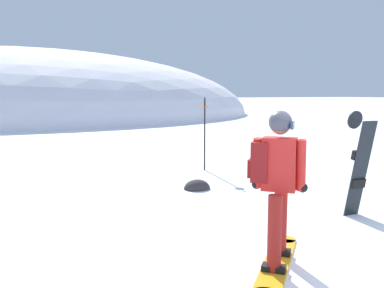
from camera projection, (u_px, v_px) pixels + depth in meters
ground_plane at (337, 267)px, 4.55m from camera, size 300.00×300.00×0.00m
ridge_peak_main at (21, 114)px, 37.25m from camera, size 41.30×37.17×11.42m
snowboarder_main at (276, 183)px, 4.52m from camera, size 1.36×1.41×1.71m
spare_snowboard at (359, 164)px, 6.29m from camera, size 0.28×0.34×1.63m
piste_marker_near at (205, 128)px, 10.14m from camera, size 0.20×0.20×1.83m
rock_dark at (197, 189)px, 8.25m from camera, size 0.54×0.46×0.38m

